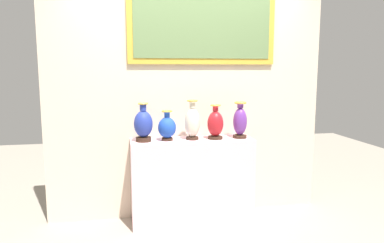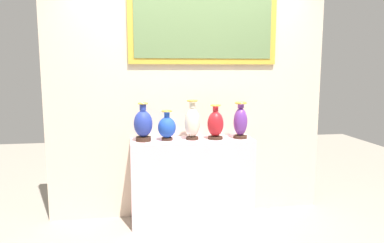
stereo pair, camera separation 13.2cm
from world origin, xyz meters
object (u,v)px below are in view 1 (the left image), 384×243
Objects in this scene: vase_cobalt at (143,125)px; vase_violet at (240,121)px; vase_crimson at (215,124)px; vase_ivory at (193,122)px; vase_sapphire at (167,127)px.

vase_violet is (1.01, -0.01, 0.01)m from vase_cobalt.
vase_violet is at bearing 0.35° from vase_crimson.
vase_cobalt is 1.01m from vase_violet.
vase_ivory reaches higher than vase_crimson.
vase_ivory is at bearing 176.03° from vase_crimson.
vase_cobalt is 1.09× the size of vase_crimson.
vase_sapphire is at bearing 178.81° from vase_violet.
vase_cobalt is 0.95× the size of vase_ivory.
vase_crimson is (0.50, -0.02, 0.02)m from vase_sapphire.
vase_ivory is 0.50m from vase_violet.
vase_ivory is (0.50, 0.01, 0.01)m from vase_cobalt.
vase_violet is (0.77, -0.02, 0.04)m from vase_sapphire.
vase_cobalt is 1.27× the size of vase_sapphire.
vase_cobalt reaches higher than vase_sapphire.
vase_violet is at bearing -1.19° from vase_sapphire.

